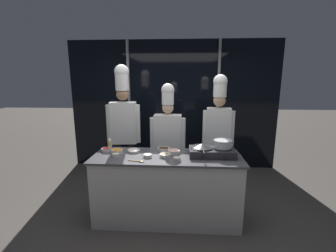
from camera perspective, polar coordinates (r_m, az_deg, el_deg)
The scene contains 20 objects.
ground_plane at distance 3.40m, azimuth -0.28°, elevation -22.16°, with size 24.00×24.00×0.00m, color #47423D.
window_wall_back at distance 4.81m, azimuth 1.26°, elevation 5.17°, with size 4.39×0.09×2.70m.
demo_counter at distance 3.17m, azimuth -0.29°, elevation -15.30°, with size 1.97×0.69×0.91m.
portable_stove at distance 3.03m, azimuth 11.07°, elevation -6.46°, with size 0.59×0.35×0.11m.
frying_pan at distance 2.98m, azimuth 8.54°, elevation -4.98°, with size 0.30×0.52×0.05m.
stock_pot at distance 3.02m, azimuth 13.72°, elevation -4.37°, with size 0.26×0.23×0.11m.
squeeze_bottle_oil at distance 3.35m, azimuth -14.55°, elevation -4.34°, with size 0.06×0.06×0.18m.
prep_bowl_carrots at distance 3.15m, azimuth -12.84°, elevation -6.25°, with size 0.16×0.16×0.06m.
prep_bowl_shrimp at distance 3.07m, azimuth 1.48°, elevation -6.51°, with size 0.17×0.17×0.05m.
prep_bowl_onion at distance 3.17m, azimuth -8.71°, elevation -6.19°, with size 0.17×0.17×0.04m.
prep_bowl_rice at distance 2.94m, azimuth -5.22°, elevation -7.46°, with size 0.11×0.11×0.04m.
prep_bowl_noodles at distance 3.01m, azimuth -13.18°, elevation -7.20°, with size 0.09×0.09×0.05m.
prep_bowl_soy_glaze at distance 3.20m, azimuth -1.09°, elevation -5.83°, with size 0.17×0.17×0.04m.
prep_bowl_bell_pepper at distance 3.27m, azimuth -15.53°, elevation -5.78°, with size 0.12×0.12×0.05m.
prep_bowl_mushrooms at distance 2.94m, azimuth -0.70°, elevation -7.38°, with size 0.15×0.15×0.04m.
prep_bowl_chicken at distance 2.82m, azimuth 2.31°, elevation -8.29°, with size 0.09×0.09×0.04m.
serving_spoon_solid at distance 2.81m, azimuth -7.41°, elevation -8.84°, with size 0.21×0.07×0.02m.
chef_head at distance 3.78m, azimuth -11.24°, elevation 1.71°, with size 0.55×0.26×2.13m.
chef_sous at distance 3.60m, azimuth -0.05°, elevation -1.90°, with size 0.56×0.24×1.84m.
chef_line at distance 3.69m, azimuth 12.68°, elevation 0.29°, with size 0.50×0.24×1.98m.
Camera 1 is at (0.19, -2.82, 1.89)m, focal length 24.00 mm.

